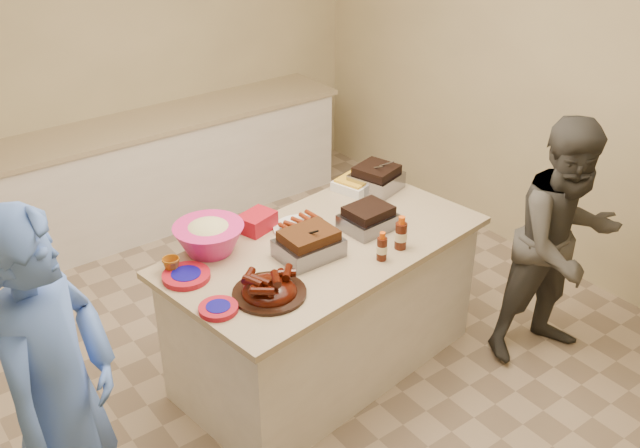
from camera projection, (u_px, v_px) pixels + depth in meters
room at (295, 362)px, 4.45m from camera, size 4.50×5.00×2.70m
back_counter at (138, 176)px, 5.77m from camera, size 3.60×0.64×0.90m
island at (325, 363)px, 4.44m from camera, size 1.96×1.21×0.87m
rib_platter at (269, 295)px, 3.57m from camera, size 0.39×0.39×0.15m
pulled_pork_tray at (309, 256)px, 3.89m from camera, size 0.34×0.25×0.10m
brisket_tray at (368, 228)px, 4.16m from camera, size 0.31×0.26×0.09m
roasting_pan at (376, 189)px, 4.61m from camera, size 0.34×0.34×0.11m
coleslaw_bowl at (210, 251)px, 3.94m from camera, size 0.44×0.44×0.27m
sausage_plate at (301, 230)px, 4.14m from camera, size 0.38×0.38×0.05m
mac_cheese_dish at (358, 187)px, 4.63m from camera, size 0.35×0.30×0.08m
bbq_bottle_a at (381, 259)px, 3.86m from camera, size 0.06×0.06×0.17m
bbq_bottle_b at (400, 248)px, 3.96m from camera, size 0.07×0.07×0.20m
mustard_bottle at (293, 250)px, 3.94m from camera, size 0.05×0.05×0.13m
sauce_bowl at (290, 234)px, 4.10m from camera, size 0.13×0.06×0.13m
plate_stack_large at (187, 278)px, 3.70m from camera, size 0.28×0.28×0.03m
plate_stack_small at (219, 311)px, 3.45m from camera, size 0.22×0.22×0.03m
plastic_cup at (172, 272)px, 3.75m from camera, size 0.10×0.10×0.09m
basket_stack at (257, 229)px, 4.15m from camera, size 0.24×0.21×0.10m
guest_gray at (543, 347)px, 4.58m from camera, size 1.12×1.69×0.59m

